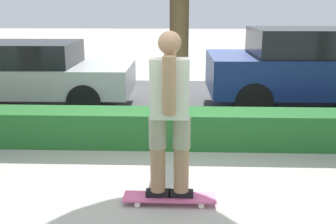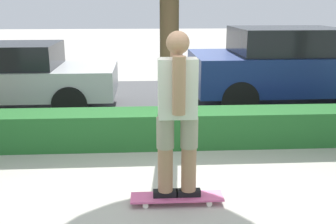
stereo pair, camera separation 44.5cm
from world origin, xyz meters
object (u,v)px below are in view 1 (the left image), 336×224
object	(u,v)px
skateboard	(170,197)
parked_car_middle	(308,67)
parked_car_front	(29,73)
skater_person	(170,113)

from	to	relation	value
skateboard	parked_car_middle	bearing A→B (deg)	57.19
parked_car_front	skater_person	bearing A→B (deg)	-53.82
skateboard	parked_car_middle	xyz separation A→B (m)	(2.64, 4.10, 0.77)
skater_person	parked_car_middle	xyz separation A→B (m)	(2.64, 4.10, -0.17)
skater_person	parked_car_front	bearing A→B (deg)	126.87
skateboard	parked_car_front	bearing A→B (deg)	126.87
skater_person	parked_car_front	distance (m)	5.00
skateboard	parked_car_middle	distance (m)	4.93
parked_car_front	parked_car_middle	xyz separation A→B (m)	(5.64, 0.10, 0.13)
skater_person	parked_car_middle	distance (m)	4.88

